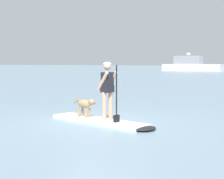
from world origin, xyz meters
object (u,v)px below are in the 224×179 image
dog (85,105)px  person_paddler (108,87)px  moored_boat_center (191,65)px  paddleboard (104,122)px

dog → person_paddler: bearing=-18.6°
person_paddler → moored_boat_center: (-9.30, 62.60, 0.12)m
paddleboard → moored_boat_center: (-9.16, 62.55, 1.14)m
person_paddler → dog: size_ratio=1.74×
person_paddler → moored_boat_center: 63.29m
paddleboard → dog: (-0.75, 0.25, 0.43)m
paddleboard → person_paddler: person_paddler is taller
dog → moored_boat_center: size_ratio=0.08×
paddleboard → moored_boat_center: bearing=98.3°
moored_boat_center → paddleboard: bearing=-81.7°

